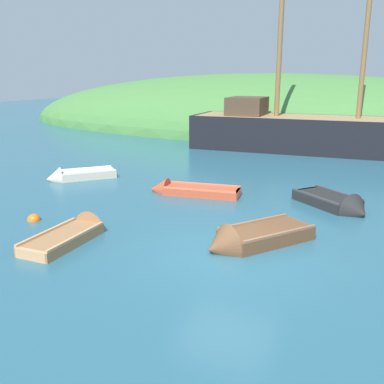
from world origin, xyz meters
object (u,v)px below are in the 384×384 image
rowboat_outer_left (77,177)px  sailing_ship (308,138)px  rowboat_center (188,192)px  rowboat_far (75,235)px  rowboat_portside (251,240)px  rowboat_outer_right (337,205)px  buoy_orange (34,220)px

rowboat_outer_left → sailing_ship: bearing=-172.0°
sailing_ship → rowboat_outer_left: 14.36m
rowboat_center → rowboat_outer_left: (-5.56, 0.12, 0.02)m
rowboat_center → rowboat_outer_left: size_ratio=1.26×
rowboat_far → sailing_ship: bearing=-12.2°
sailing_ship → rowboat_portside: size_ratio=5.18×
rowboat_far → rowboat_outer_right: bearing=-48.4°
rowboat_portside → rowboat_far: bearing=-36.6°
sailing_ship → buoy_orange: 17.99m
sailing_ship → rowboat_center: size_ratio=4.65×
rowboat_outer_left → rowboat_portside: bearing=107.2°
rowboat_center → rowboat_portside: bearing=124.9°
rowboat_far → rowboat_portside: (4.69, 1.67, 0.05)m
sailing_ship → rowboat_far: (-2.96, -17.84, -0.72)m
buoy_orange → rowboat_portside: bearing=8.6°
rowboat_center → rowboat_portside: 5.55m
buoy_orange → rowboat_outer_left: bearing=116.5°
rowboat_center → rowboat_portside: size_ratio=1.11×
rowboat_outer_right → buoy_orange: 10.18m
sailing_ship → rowboat_outer_right: bearing=-78.4°
rowboat_outer_left → rowboat_portside: 10.29m
rowboat_portside → buoy_orange: rowboat_portside is taller
rowboat_portside → rowboat_outer_right: bearing=-166.1°
rowboat_outer_left → rowboat_far: size_ratio=0.94×
sailing_ship → rowboat_far: bearing=-103.9°
sailing_ship → rowboat_far: 18.10m
rowboat_center → rowboat_far: rowboat_far is taller
sailing_ship → rowboat_far: size_ratio=5.52×
rowboat_center → rowboat_outer_right: size_ratio=1.21×
rowboat_portside → rowboat_outer_right: rowboat_portside is taller
rowboat_outer_left → buoy_orange: size_ratio=6.91×
rowboat_portside → rowboat_outer_right: 4.80m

